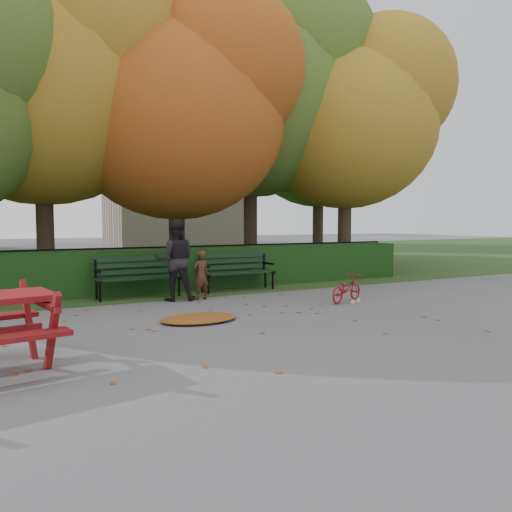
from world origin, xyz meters
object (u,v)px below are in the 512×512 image
bench_left (137,274)px  bench_right (236,269)px  tree_d (265,86)px  tree_g (329,130)px  tree_e (358,115)px  bicycle (346,289)px  child (201,275)px  adult (175,260)px  tree_c (190,104)px  tree_b (57,73)px

bench_left → bench_right: size_ratio=1.00×
tree_d → tree_g: size_ratio=1.12×
tree_e → bicycle: (-4.22, -4.73, -4.80)m
tree_g → child: 12.05m
tree_g → child: tree_g is taller
tree_e → child: tree_e is taller
tree_e → adult: 8.86m
adult → tree_d: bearing=-119.6°
bench_left → adult: adult is taller
tree_c → tree_e: 5.70m
tree_c → child: size_ratio=7.68×
tree_c → tree_d: 3.50m
tree_e → bench_left: bearing=-165.2°
tree_e → bench_right: size_ratio=4.53×
tree_c → child: (-1.03, -3.20, -4.30)m
child → adult: size_ratio=0.61×
tree_c → child: 5.46m
tree_g → bench_left: tree_g is taller
adult → bicycle: 3.59m
tree_b → bicycle: size_ratio=8.22×
tree_d → adult: 8.13m
tree_e → tree_d: bearing=151.1°
tree_c → adult: bearing=-116.8°
tree_c → adult: (-1.55, -3.06, -3.97)m
bench_right → bench_left: bearing=180.0°
tree_c → bench_left: bearing=-133.4°
tree_g → bicycle: size_ratio=7.99×
tree_e → child: 8.66m
tree_b → tree_d: bearing=4.4°
adult → bench_left: bearing=-36.7°
tree_b → tree_d: tree_d is taller
tree_c → tree_g: size_ratio=0.94×
tree_c → bench_left: (-2.13, -2.26, -4.30)m
tree_e → bicycle: tree_e is taller
tree_e → bench_right: bearing=-159.1°
tree_g → bench_right: tree_g is taller
bench_left → tree_b: bearing=110.6°
tree_d → tree_e: 3.15m
tree_b → bench_right: tree_b is taller
child → bicycle: size_ratio=0.97×
tree_g → bicycle: tree_g is taller
tree_c → tree_g: (7.50, 3.80, 0.55)m
tree_b → tree_g: size_ratio=1.03×
tree_b → child: size_ratio=8.43×
tree_c → bench_left: 5.31m
tree_c → bench_left: tree_c is taller
tree_b → tree_g: 11.19m
tree_e → tree_g: 4.39m
tree_e → bench_right: (-5.42, -2.07, -4.56)m
child → adult: adult is taller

